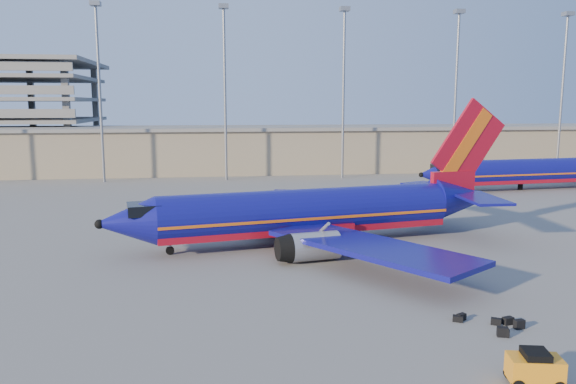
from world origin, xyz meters
name	(u,v)px	position (x,y,z in m)	size (l,w,h in m)	color
ground	(294,247)	(0.00, 0.00, 0.00)	(220.00, 220.00, 0.00)	slate
terminal_building	(303,148)	(10.00, 58.00, 4.32)	(122.00, 16.00, 8.50)	gray
light_mast_row	(285,75)	(5.00, 46.00, 17.55)	(101.60, 1.60, 28.65)	gray
aircraft_main	(315,213)	(2.21, 1.26, 2.84)	(39.04, 37.23, 13.32)	navy
aircraft_second	(527,171)	(39.33, 29.31, 2.78)	(35.74, 13.86, 12.11)	navy
baggage_tug	(535,368)	(7.39, -26.29, 0.88)	(2.60, 1.88, 1.69)	orange
luggage_pile	(495,324)	(8.94, -19.73, 0.22)	(3.69, 3.09, 0.54)	black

